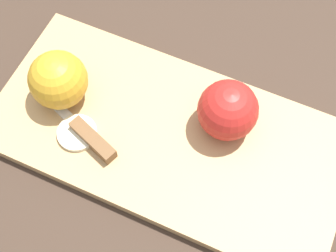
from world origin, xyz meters
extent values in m
plane|color=#38281E|center=(0.00, 0.00, 0.00)|extent=(4.00, 4.00, 0.00)
cube|color=tan|center=(0.00, 0.00, 0.01)|extent=(0.46, 0.27, 0.02)
sphere|color=red|center=(-0.06, -0.03, 0.05)|extent=(0.07, 0.07, 0.07)
cylinder|color=beige|center=(-0.06, -0.03, 0.05)|extent=(0.04, 0.06, 0.07)
sphere|color=gold|center=(0.14, -0.02, 0.05)|extent=(0.07, 0.07, 0.07)
cylinder|color=beige|center=(0.14, -0.02, 0.05)|extent=(0.07, 0.01, 0.07)
cube|color=silver|center=(0.15, 0.00, 0.02)|extent=(0.08, 0.05, 0.00)
cube|color=brown|center=(0.08, 0.04, 0.02)|extent=(0.07, 0.05, 0.02)
cylinder|color=beige|center=(0.11, 0.03, 0.02)|extent=(0.05, 0.05, 0.01)
camera|label=1|loc=(-0.07, 0.23, 0.53)|focal=50.00mm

